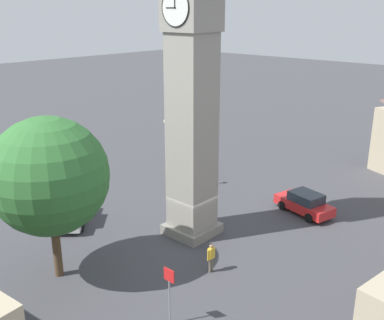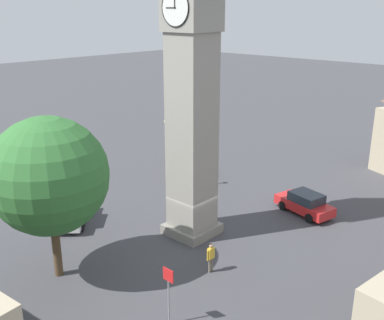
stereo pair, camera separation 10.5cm
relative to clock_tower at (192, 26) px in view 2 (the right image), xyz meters
name	(u,v)px [view 2 (the right image)]	position (x,y,z in m)	size (l,w,h in m)	color
ground_plane	(192,233)	(0.00, 0.00, -12.46)	(200.00, 200.00, 0.00)	#424247
clock_tower	(192,26)	(0.00, 0.00, 0.00)	(3.41, 3.41, 21.28)	gray
car_blue_kerb	(305,203)	(-3.76, -7.31, -11.70)	(4.40, 2.59, 1.53)	red
car_silver_kerb	(73,212)	(6.68, 4.25, -11.70)	(4.08, 4.14, 1.53)	white
car_red_corner	(190,164)	(7.66, -8.07, -11.70)	(4.45, 2.90, 1.53)	gold
pedestrian	(211,255)	(-3.76, 2.62, -11.45)	(0.25, 0.56, 1.69)	#706656
tree	(49,176)	(1.98, 8.24, -6.90)	(5.94, 5.94, 8.54)	brown
lamp_post	(167,144)	(6.29, -4.03, -8.75)	(0.36, 0.36, 5.63)	black
road_sign	(168,287)	(-5.13, 7.11, -10.56)	(0.60, 0.07, 2.80)	gray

